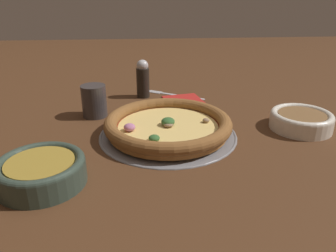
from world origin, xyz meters
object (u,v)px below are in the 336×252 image
pepper_shaker (143,79)px  napkin (184,100)px  pizza (168,125)px  bowl_near (41,170)px  drinking_cup (94,101)px  pizza_tray (168,134)px  bowl_far (301,120)px  fork (172,94)px

pepper_shaker → napkin: bearing=-25.2°
pizza → bowl_near: bowl_near is taller
drinking_cup → napkin: drinking_cup is taller
napkin → pepper_shaker: pepper_shaker is taller
pizza_tray → pizza: size_ratio=1.09×
bowl_near → drinking_cup: 0.33m
pizza_tray → drinking_cup: (-0.19, 0.14, 0.04)m
bowl_far → drinking_cup: size_ratio=1.74×
pizza_tray → fork: (0.04, 0.30, -0.00)m
pizza → fork: 0.31m
bowl_near → fork: 0.57m
pizza_tray → pepper_shaker: (-0.06, 0.29, 0.06)m
bowl_near → napkin: (0.31, 0.42, -0.02)m
drinking_cup → pepper_shaker: pepper_shaker is taller
bowl_far → drinking_cup: drinking_cup is taller
napkin → fork: 0.08m
bowl_far → pizza: bearing=-178.0°
bowl_near → bowl_far: bearing=19.2°
fork → pizza_tray: bearing=113.7°
bowl_near → fork: size_ratio=0.88×
pizza → bowl_near: (-0.24, -0.19, 0.00)m
bowl_far → pizza_tray: bearing=-178.1°
napkin → pepper_shaker: (-0.12, 0.06, 0.06)m
bowl_far → drinking_cup: 0.53m
pizza → bowl_near: bearing=-142.0°
bowl_near → drinking_cup: bearing=80.7°
pizza → drinking_cup: drinking_cup is taller
drinking_cup → pizza_tray: bearing=-36.4°
bowl_far → napkin: size_ratio=1.05×
pizza_tray → pizza: (-0.00, -0.00, 0.02)m
fork → bowl_near: bearing=91.3°
drinking_cup → pepper_shaker: size_ratio=0.72×
fork → pepper_shaker: size_ratio=1.51×
pizza → drinking_cup: bearing=143.6°
bowl_near → pizza: bearing=38.0°
pizza_tray → bowl_far: bearing=1.9°
drinking_cup → bowl_far: bearing=-13.8°
bowl_far → napkin: (-0.26, 0.22, -0.02)m
pizza → bowl_far: pizza is taller
pizza_tray → drinking_cup: size_ratio=3.80×
pizza_tray → bowl_far: size_ratio=2.18×
pizza → bowl_far: bearing=2.0°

